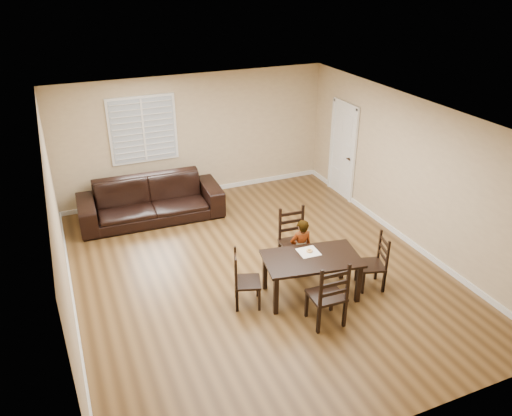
% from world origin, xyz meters
% --- Properties ---
extents(ground, '(7.00, 7.00, 0.00)m').
position_xyz_m(ground, '(0.00, 0.00, 0.00)').
color(ground, brown).
rests_on(ground, ground).
extents(room, '(6.04, 7.04, 2.72)m').
position_xyz_m(room, '(0.04, 0.18, 1.81)').
color(room, '#C9B388').
rests_on(room, ground).
extents(dining_table, '(1.59, 1.07, 0.69)m').
position_xyz_m(dining_table, '(0.51, -0.93, 0.60)').
color(dining_table, black).
rests_on(dining_table, ground).
extents(chair_near, '(0.51, 0.48, 1.07)m').
position_xyz_m(chair_near, '(0.66, 0.01, 0.48)').
color(chair_near, black).
rests_on(chair_near, ground).
extents(chair_far, '(0.50, 0.47, 1.07)m').
position_xyz_m(chair_far, '(0.39, -1.73, 0.49)').
color(chair_far, black).
rests_on(chair_far, ground).
extents(chair_left, '(0.50, 0.52, 0.93)m').
position_xyz_m(chair_left, '(-0.60, -0.73, 0.42)').
color(chair_left, black).
rests_on(chair_left, ground).
extents(chair_right, '(0.49, 0.51, 0.94)m').
position_xyz_m(chair_right, '(1.62, -1.13, 0.42)').
color(chair_right, black).
rests_on(chair_right, ground).
extents(child, '(0.40, 0.27, 1.07)m').
position_xyz_m(child, '(0.60, -0.40, 0.53)').
color(child, gray).
rests_on(child, ground).
extents(napkin, '(0.33, 0.33, 0.00)m').
position_xyz_m(napkin, '(0.54, -0.77, 0.69)').
color(napkin, beige).
rests_on(napkin, dining_table).
extents(donut, '(0.10, 0.10, 0.04)m').
position_xyz_m(donut, '(0.55, -0.77, 0.71)').
color(donut, '#DB9C4E').
rests_on(donut, napkin).
extents(sofa, '(2.89, 1.22, 0.83)m').
position_xyz_m(sofa, '(-1.23, 2.66, 0.42)').
color(sofa, black).
rests_on(sofa, ground).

